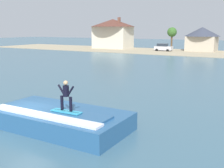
{
  "coord_description": "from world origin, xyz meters",
  "views": [
    {
      "loc": [
        11.51,
        -10.53,
        5.33
      ],
      "look_at": [
        1.7,
        6.46,
        1.45
      ],
      "focal_mm": 44.99,
      "sensor_mm": 36.0,
      "label": 1
    }
  ],
  "objects_px": {
    "house_with_chimney": "(113,31)",
    "house_small_cottage": "(202,38)",
    "wave_crest": "(59,119)",
    "surfboard": "(66,111)",
    "tree_tall_bare": "(172,33)",
    "surfer": "(66,94)",
    "car_near_shore": "(163,47)"
  },
  "relations": [
    {
      "from": "house_with_chimney",
      "to": "house_small_cottage",
      "type": "relative_size",
      "value": 1.45
    },
    {
      "from": "wave_crest",
      "to": "house_with_chimney",
      "type": "bearing_deg",
      "value": 117.13
    },
    {
      "from": "surfboard",
      "to": "tree_tall_bare",
      "type": "height_order",
      "value": "tree_tall_bare"
    },
    {
      "from": "surfboard",
      "to": "house_with_chimney",
      "type": "relative_size",
      "value": 0.14
    },
    {
      "from": "surfer",
      "to": "tree_tall_bare",
      "type": "xyz_separation_m",
      "value": [
        -14.33,
        60.67,
        2.34
      ]
    },
    {
      "from": "tree_tall_bare",
      "to": "house_with_chimney",
      "type": "bearing_deg",
      "value": -161.87
    },
    {
      "from": "tree_tall_bare",
      "to": "house_small_cottage",
      "type": "bearing_deg",
      "value": -19.71
    },
    {
      "from": "house_with_chimney",
      "to": "house_small_cottage",
      "type": "xyz_separation_m",
      "value": [
        23.21,
        1.89,
        -1.41
      ]
    },
    {
      "from": "wave_crest",
      "to": "surfer",
      "type": "bearing_deg",
      "value": -15.91
    },
    {
      "from": "surfer",
      "to": "tree_tall_bare",
      "type": "relative_size",
      "value": 0.28
    },
    {
      "from": "house_small_cottage",
      "to": "house_with_chimney",
      "type": "bearing_deg",
      "value": -175.35
    },
    {
      "from": "wave_crest",
      "to": "house_with_chimney",
      "type": "xyz_separation_m",
      "value": [
        -28.48,
        55.6,
        4.17
      ]
    },
    {
      "from": "surfboard",
      "to": "wave_crest",
      "type": "bearing_deg",
      "value": 159.83
    },
    {
      "from": "wave_crest",
      "to": "tree_tall_bare",
      "type": "relative_size",
      "value": 1.33
    },
    {
      "from": "surfer",
      "to": "tree_tall_bare",
      "type": "height_order",
      "value": "tree_tall_bare"
    },
    {
      "from": "surfboard",
      "to": "tree_tall_bare",
      "type": "relative_size",
      "value": 0.3
    },
    {
      "from": "house_with_chimney",
      "to": "house_small_cottage",
      "type": "height_order",
      "value": "house_with_chimney"
    },
    {
      "from": "surfer",
      "to": "tree_tall_bare",
      "type": "bearing_deg",
      "value": 103.28
    },
    {
      "from": "surfboard",
      "to": "tree_tall_bare",
      "type": "xyz_separation_m",
      "value": [
        -14.38,
        60.75,
        3.25
      ]
    },
    {
      "from": "surfer",
      "to": "house_small_cottage",
      "type": "bearing_deg",
      "value": 95.94
    },
    {
      "from": "wave_crest",
      "to": "house_with_chimney",
      "type": "relative_size",
      "value": 0.64
    },
    {
      "from": "wave_crest",
      "to": "car_near_shore",
      "type": "xyz_separation_m",
      "value": [
        -13.2,
        53.17,
        0.44
      ]
    },
    {
      "from": "car_near_shore",
      "to": "surfer",
      "type": "bearing_deg",
      "value": -75.38
    },
    {
      "from": "surfer",
      "to": "house_small_cottage",
      "type": "xyz_separation_m",
      "value": [
        -6.0,
        57.69,
        1.24
      ]
    },
    {
      "from": "house_small_cottage",
      "to": "tree_tall_bare",
      "type": "height_order",
      "value": "house_small_cottage"
    },
    {
      "from": "surfboard",
      "to": "house_with_chimney",
      "type": "distance_m",
      "value": 63.18
    },
    {
      "from": "wave_crest",
      "to": "house_small_cottage",
      "type": "height_order",
      "value": "house_small_cottage"
    },
    {
      "from": "surfboard",
      "to": "house_small_cottage",
      "type": "height_order",
      "value": "house_small_cottage"
    },
    {
      "from": "wave_crest",
      "to": "surfboard",
      "type": "distance_m",
      "value": 1.02
    },
    {
      "from": "car_near_shore",
      "to": "wave_crest",
      "type": "bearing_deg",
      "value": -76.06
    },
    {
      "from": "car_near_shore",
      "to": "house_small_cottage",
      "type": "xyz_separation_m",
      "value": [
        7.93,
        4.31,
        2.32
      ]
    },
    {
      "from": "car_near_shore",
      "to": "tree_tall_bare",
      "type": "bearing_deg",
      "value": 93.13
    }
  ]
}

